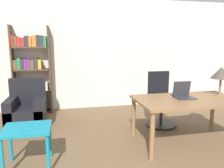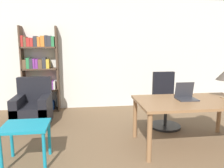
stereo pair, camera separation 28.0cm
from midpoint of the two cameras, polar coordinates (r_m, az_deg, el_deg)
name	(u,v)px [view 2 (the right image)]	position (r m, az deg, el deg)	size (l,w,h in m)	color
wall_back	(105,54)	(5.51, -0.47, 7.81)	(8.00, 0.06, 2.70)	silver
desk	(191,106)	(3.65, 21.94, -5.30)	(1.67, 0.95, 0.73)	olive
laptop	(186,96)	(3.67, 20.84, -2.89)	(0.30, 0.25, 0.26)	#2D2D33
office_chair	(165,104)	(4.41, 15.39, -5.06)	(0.59, 0.59, 1.06)	black
side_table_blue	(26,131)	(3.10, -19.14, -11.67)	(0.59, 0.49, 0.54)	teal
armchair	(33,109)	(4.65, -18.31, -6.34)	(0.68, 0.77, 0.92)	black
bookshelf	(40,73)	(5.39, -17.02, 2.71)	(0.83, 0.28, 2.00)	#4C3828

